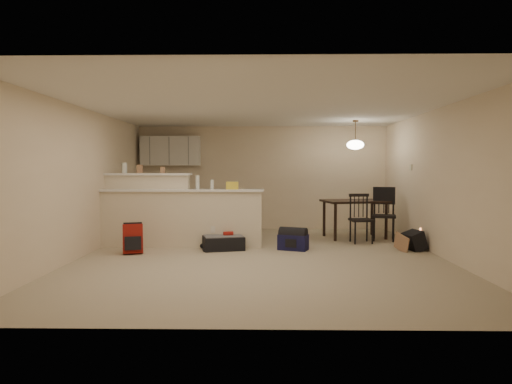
{
  "coord_description": "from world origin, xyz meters",
  "views": [
    {
      "loc": [
        0.04,
        -7.62,
        1.49
      ],
      "look_at": [
        -0.1,
        0.7,
        1.05
      ],
      "focal_mm": 32.0,
      "sensor_mm": 36.0,
      "label": 1
    }
  ],
  "objects_px": {
    "dining_chair_near": "(361,219)",
    "dining_chair_far": "(384,214)",
    "red_backpack": "(133,239)",
    "navy_duffel": "(293,242)",
    "dining_table": "(355,205)",
    "black_daypack": "(414,241)",
    "pendant_lamp": "(355,144)",
    "suitcase": "(223,243)"
  },
  "relations": [
    {
      "from": "pendant_lamp",
      "to": "navy_duffel",
      "type": "bearing_deg",
      "value": -133.53
    },
    {
      "from": "dining_chair_near",
      "to": "navy_duffel",
      "type": "bearing_deg",
      "value": -156.04
    },
    {
      "from": "dining_chair_far",
      "to": "pendant_lamp",
      "type": "bearing_deg",
      "value": 160.99
    },
    {
      "from": "dining_chair_near",
      "to": "navy_duffel",
      "type": "height_order",
      "value": "dining_chair_near"
    },
    {
      "from": "dining_chair_near",
      "to": "dining_chair_far",
      "type": "height_order",
      "value": "dining_chair_far"
    },
    {
      "from": "red_backpack",
      "to": "black_daypack",
      "type": "relative_size",
      "value": 1.33
    },
    {
      "from": "dining_table",
      "to": "pendant_lamp",
      "type": "relative_size",
      "value": 2.32
    },
    {
      "from": "dining_chair_far",
      "to": "navy_duffel",
      "type": "height_order",
      "value": "dining_chair_far"
    },
    {
      "from": "suitcase",
      "to": "dining_chair_near",
      "type": "bearing_deg",
      "value": 2.51
    },
    {
      "from": "navy_duffel",
      "to": "black_daypack",
      "type": "relative_size",
      "value": 1.37
    },
    {
      "from": "dining_chair_far",
      "to": "red_backpack",
      "type": "height_order",
      "value": "dining_chair_far"
    },
    {
      "from": "red_backpack",
      "to": "pendant_lamp",
      "type": "bearing_deg",
      "value": 8.1
    },
    {
      "from": "suitcase",
      "to": "red_backpack",
      "type": "height_order",
      "value": "red_backpack"
    },
    {
      "from": "pendant_lamp",
      "to": "dining_table",
      "type": "bearing_deg",
      "value": 0.0
    },
    {
      "from": "dining_chair_far",
      "to": "suitcase",
      "type": "relative_size",
      "value": 1.48
    },
    {
      "from": "navy_duffel",
      "to": "dining_chair_near",
      "type": "bearing_deg",
      "value": 50.49
    },
    {
      "from": "dining_table",
      "to": "pendant_lamp",
      "type": "xyz_separation_m",
      "value": [
        -0.0,
        0.0,
        1.28
      ]
    },
    {
      "from": "red_backpack",
      "to": "navy_duffel",
      "type": "bearing_deg",
      "value": -7.84
    },
    {
      "from": "dining_chair_near",
      "to": "navy_duffel",
      "type": "distance_m",
      "value": 1.66
    },
    {
      "from": "suitcase",
      "to": "black_daypack",
      "type": "distance_m",
      "value": 3.46
    },
    {
      "from": "pendant_lamp",
      "to": "red_backpack",
      "type": "height_order",
      "value": "pendant_lamp"
    },
    {
      "from": "pendant_lamp",
      "to": "dining_chair_far",
      "type": "relative_size",
      "value": 0.58
    },
    {
      "from": "dining_table",
      "to": "black_daypack",
      "type": "xyz_separation_m",
      "value": [
        0.79,
        -1.47,
        -0.54
      ]
    },
    {
      "from": "suitcase",
      "to": "red_backpack",
      "type": "relative_size",
      "value": 1.43
    },
    {
      "from": "dining_table",
      "to": "black_daypack",
      "type": "bearing_deg",
      "value": -73.46
    },
    {
      "from": "black_daypack",
      "to": "suitcase",
      "type": "bearing_deg",
      "value": 75.93
    },
    {
      "from": "red_backpack",
      "to": "navy_duffel",
      "type": "height_order",
      "value": "red_backpack"
    },
    {
      "from": "pendant_lamp",
      "to": "dining_chair_near",
      "type": "distance_m",
      "value": 1.64
    },
    {
      "from": "navy_duffel",
      "to": "pendant_lamp",
      "type": "bearing_deg",
      "value": 67.04
    },
    {
      "from": "dining_table",
      "to": "red_backpack",
      "type": "bearing_deg",
      "value": -167.75
    },
    {
      "from": "dining_chair_near",
      "to": "black_daypack",
      "type": "distance_m",
      "value": 1.17
    },
    {
      "from": "pendant_lamp",
      "to": "black_daypack",
      "type": "relative_size",
      "value": 1.63
    },
    {
      "from": "dining_chair_far",
      "to": "black_daypack",
      "type": "xyz_separation_m",
      "value": [
        0.26,
        -1.13,
        -0.37
      ]
    },
    {
      "from": "dining_chair_near",
      "to": "black_daypack",
      "type": "bearing_deg",
      "value": -51.76
    },
    {
      "from": "pendant_lamp",
      "to": "dining_chair_far",
      "type": "distance_m",
      "value": 1.59
    },
    {
      "from": "black_daypack",
      "to": "navy_duffel",
      "type": "bearing_deg",
      "value": 75.93
    },
    {
      "from": "pendant_lamp",
      "to": "red_backpack",
      "type": "xyz_separation_m",
      "value": [
        -4.21,
        -1.87,
        -1.74
      ]
    },
    {
      "from": "dining_table",
      "to": "black_daypack",
      "type": "height_order",
      "value": "dining_table"
    },
    {
      "from": "black_daypack",
      "to": "red_backpack",
      "type": "bearing_deg",
      "value": 80.42
    },
    {
      "from": "navy_duffel",
      "to": "dining_chair_far",
      "type": "bearing_deg",
      "value": 50.79
    },
    {
      "from": "dining_chair_far",
      "to": "red_backpack",
      "type": "distance_m",
      "value": 4.99
    },
    {
      "from": "dining_table",
      "to": "dining_chair_far",
      "type": "xyz_separation_m",
      "value": [
        0.53,
        -0.35,
        -0.17
      ]
    }
  ]
}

